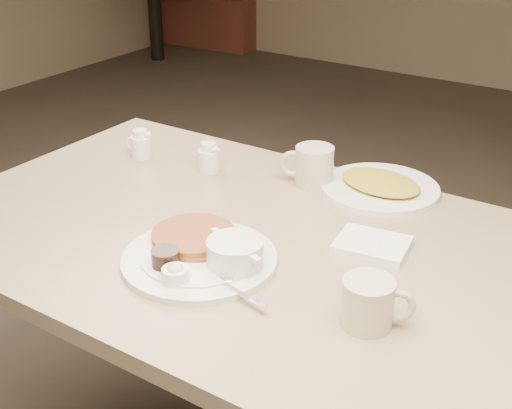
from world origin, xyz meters
The scene contains 8 objects.
diner_table centered at (0.00, 0.00, 0.58)m, with size 1.50×0.90×0.75m.
main_plate centered at (-0.02, -0.14, 0.77)m, with size 0.42×0.41×0.07m.
coffee_mug_near centered at (0.35, -0.15, 0.80)m, with size 0.14×0.12×0.09m.
napkin centered at (0.25, 0.10, 0.76)m, with size 0.17×0.14×0.02m.
coffee_mug_far centered at (-0.02, 0.32, 0.80)m, with size 0.15×0.13×0.10m.
creamer_left centered at (-0.51, 0.21, 0.79)m, with size 0.08×0.06×0.08m.
creamer_right centered at (-0.29, 0.24, 0.79)m, with size 0.09×0.07×0.08m.
hash_plate centered at (0.14, 0.37, 0.76)m, with size 0.36×0.36×0.04m.
Camera 1 is at (0.73, -1.09, 1.48)m, focal length 47.71 mm.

